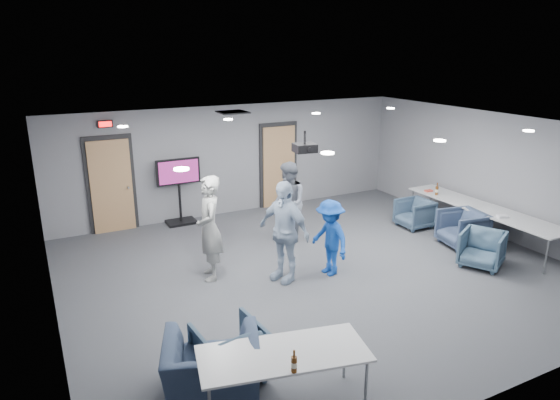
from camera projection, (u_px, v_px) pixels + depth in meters
name	position (u px, v px, depth m)	size (l,w,h in m)	color
floor	(317.00, 270.00, 9.41)	(9.00, 9.00, 0.00)	#393C41
ceiling	(321.00, 128.00, 8.61)	(9.00, 9.00, 0.00)	silver
wall_back	(235.00, 160.00, 12.41)	(9.00, 0.02, 2.70)	slate
wall_front	(505.00, 297.00, 5.61)	(9.00, 0.02, 2.70)	slate
wall_left	(47.00, 246.00, 7.04)	(0.02, 8.00, 2.70)	slate
wall_right	(493.00, 174.00, 10.97)	(0.02, 8.00, 2.70)	slate
door_left	(111.00, 186.00, 11.14)	(1.06, 0.17, 2.24)	black
door_right	(278.00, 166.00, 12.98)	(1.06, 0.17, 2.24)	black
exit_sign	(105.00, 124.00, 10.72)	(0.32, 0.08, 0.16)	black
hvac_diffuser	(233.00, 112.00, 10.78)	(0.60, 0.60, 0.03)	black
downlights	(321.00, 129.00, 8.61)	(6.18, 3.78, 0.02)	white
person_a	(209.00, 228.00, 8.86)	(0.70, 0.46, 1.91)	gray
person_b	(288.00, 203.00, 10.57)	(0.85, 0.66, 1.75)	slate
person_c	(284.00, 231.00, 8.80)	(1.08, 0.45, 1.85)	#9CB0C9
person_d	(330.00, 238.00, 9.08)	(0.92, 0.53, 1.42)	#1A48A9
chair_right_a	(414.00, 214.00, 11.58)	(0.71, 0.73, 0.66)	#374B60
chair_right_b	(462.00, 229.00, 10.47)	(0.81, 0.84, 0.76)	#35435C
chair_right_c	(482.00, 249.00, 9.50)	(0.75, 0.77, 0.70)	#3C5368
chair_front_a	(229.00, 352.00, 6.26)	(0.79, 0.81, 0.74)	#324557
chair_front_b	(212.00, 367.00, 5.97)	(1.14, 0.99, 0.74)	#334058
table_right_a	(448.00, 197.00, 11.59)	(0.77, 1.85, 0.73)	silver
table_right_b	(518.00, 222.00, 9.98)	(0.82, 1.98, 0.73)	silver
table_front_left	(283.00, 356.00, 5.65)	(2.06, 1.20, 0.73)	silver
bottle_front	(294.00, 364.00, 5.28)	(0.07, 0.07, 0.26)	#572F0F
bottle_right	(437.00, 190.00, 11.60)	(0.08, 0.08, 0.29)	#572F0F
snack_box	(429.00, 191.00, 11.89)	(0.18, 0.12, 0.04)	#BB3F2E
wrapper	(502.00, 216.00, 10.10)	(0.21, 0.14, 0.05)	silver
tv_stand	(179.00, 187.00, 11.66)	(1.03, 0.49, 1.57)	black
projector	(305.00, 148.00, 8.44)	(0.40, 0.37, 0.36)	black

